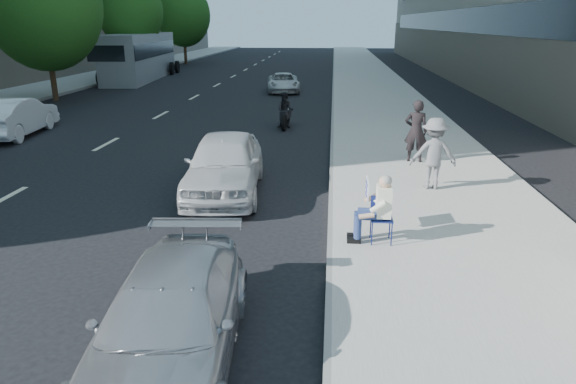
# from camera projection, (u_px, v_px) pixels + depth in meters

# --- Properties ---
(ground) EXTENTS (160.00, 160.00, 0.00)m
(ground) POSITION_uv_depth(u_px,v_px,m) (255.00, 243.00, 10.01)
(ground) COLOR black
(ground) RESTS_ON ground
(near_sidewalk) EXTENTS (5.00, 120.00, 0.15)m
(near_sidewalk) POSITION_uv_depth(u_px,v_px,m) (379.00, 98.00, 28.57)
(near_sidewalk) COLOR #99978F
(near_sidewalk) RESTS_ON ground
(far_sidewalk) EXTENTS (4.50, 120.00, 0.15)m
(far_sidewalk) POSITION_uv_depth(u_px,v_px,m) (24.00, 94.00, 30.26)
(far_sidewalk) COLOR #99978F
(far_sidewalk) RESTS_ON ground
(tree_far_c) EXTENTS (6.00, 6.00, 8.47)m
(tree_far_c) POSITION_uv_depth(u_px,v_px,m) (42.00, 3.00, 26.56)
(tree_far_c) COLOR #382616
(tree_far_c) RESTS_ON ground
(tree_far_d) EXTENTS (4.80, 4.80, 7.65)m
(tree_far_d) POSITION_uv_depth(u_px,v_px,m) (130.00, 11.00, 37.95)
(tree_far_d) COLOR #382616
(tree_far_d) RESTS_ON ground
(tree_far_e) EXTENTS (5.40, 5.40, 7.89)m
(tree_far_e) POSITION_uv_depth(u_px,v_px,m) (183.00, 15.00, 51.23)
(tree_far_e) COLOR #382616
(tree_far_e) RESTS_ON ground
(seated_protester) EXTENTS (0.83, 1.11, 1.31)m
(seated_protester) POSITION_uv_depth(u_px,v_px,m) (376.00, 205.00, 9.52)
(seated_protester) COLOR navy
(seated_protester) RESTS_ON near_sidewalk
(jogger) EXTENTS (1.14, 0.66, 1.76)m
(jogger) POSITION_uv_depth(u_px,v_px,m) (434.00, 154.00, 12.57)
(jogger) COLOR slate
(jogger) RESTS_ON near_sidewalk
(pedestrian_woman) EXTENTS (0.72, 0.53, 1.83)m
(pedestrian_woman) POSITION_uv_depth(u_px,v_px,m) (416.00, 131.00, 15.04)
(pedestrian_woman) COLOR black
(pedestrian_woman) RESTS_ON near_sidewalk
(parked_sedan) EXTENTS (2.01, 4.28, 1.21)m
(parked_sedan) POSITION_uv_depth(u_px,v_px,m) (170.00, 321.00, 6.31)
(parked_sedan) COLOR #9D9FA3
(parked_sedan) RESTS_ON ground
(white_sedan_near) EXTENTS (2.14, 4.54, 1.50)m
(white_sedan_near) POSITION_uv_depth(u_px,v_px,m) (224.00, 164.00, 12.74)
(white_sedan_near) COLOR silver
(white_sedan_near) RESTS_ON ground
(white_sedan_mid) EXTENTS (2.01, 4.54, 1.45)m
(white_sedan_mid) POSITION_uv_depth(u_px,v_px,m) (15.00, 117.00, 19.24)
(white_sedan_mid) COLOR silver
(white_sedan_mid) RESTS_ON ground
(white_sedan_far) EXTENTS (2.36, 4.27, 1.13)m
(white_sedan_far) POSITION_uv_depth(u_px,v_px,m) (283.00, 83.00, 31.53)
(white_sedan_far) COLOR silver
(white_sedan_far) RESTS_ON ground
(motorcycle) EXTENTS (0.75, 2.05, 1.42)m
(motorcycle) POSITION_uv_depth(u_px,v_px,m) (285.00, 112.00, 20.73)
(motorcycle) COLOR black
(motorcycle) RESTS_ON ground
(bus) EXTENTS (3.60, 12.24, 3.30)m
(bus) POSITION_uv_depth(u_px,v_px,m) (140.00, 57.00, 38.38)
(bus) COLOR gray
(bus) RESTS_ON ground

